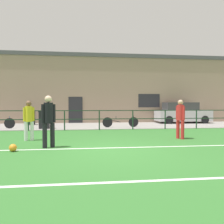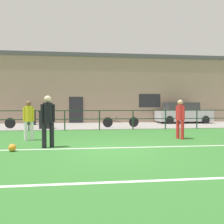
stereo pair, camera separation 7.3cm
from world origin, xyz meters
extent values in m
cube|color=#33702D|center=(0.00, 0.00, -0.02)|extent=(60.00, 44.00, 0.04)
cube|color=white|center=(0.00, 0.42, 0.00)|extent=(36.00, 0.11, 0.00)
cube|color=white|center=(0.00, -2.95, 0.00)|extent=(36.00, 0.11, 0.00)
cube|color=gray|center=(0.00, 8.50, 0.01)|extent=(48.00, 5.00, 0.02)
cylinder|color=#193823|center=(-4.00, 6.00, 0.57)|extent=(0.07, 0.07, 1.15)
cylinder|color=#193823|center=(-2.00, 6.00, 0.57)|extent=(0.07, 0.07, 1.15)
cylinder|color=#193823|center=(0.00, 6.00, 0.57)|extent=(0.07, 0.07, 1.15)
cylinder|color=#193823|center=(2.00, 6.00, 0.57)|extent=(0.07, 0.07, 1.15)
cylinder|color=#193823|center=(4.00, 6.00, 0.57)|extent=(0.07, 0.07, 1.15)
cylinder|color=#193823|center=(6.00, 6.00, 0.57)|extent=(0.07, 0.07, 1.15)
cube|color=#193823|center=(0.00, 6.00, 1.13)|extent=(36.00, 0.04, 0.04)
cube|color=#193823|center=(0.00, 6.00, 0.63)|extent=(36.00, 0.04, 0.04)
cube|color=gray|center=(0.00, 12.20, 2.66)|extent=(28.00, 2.40, 5.32)
cube|color=#232328|center=(-1.58, 10.98, 1.05)|extent=(1.10, 0.04, 2.10)
cube|color=#232328|center=(4.44, 10.98, 1.81)|extent=(1.80, 0.04, 1.10)
cube|color=#4C4C51|center=(0.00, 12.20, 5.47)|extent=(28.00, 2.56, 0.30)
cylinder|color=black|center=(-2.17, 0.67, 0.42)|extent=(0.15, 0.15, 0.84)
cylinder|color=black|center=(-1.94, 0.78, 0.42)|extent=(0.15, 0.15, 0.84)
cylinder|color=black|center=(-2.06, 0.73, 1.19)|extent=(0.31, 0.31, 0.70)
sphere|color=beige|center=(-2.06, 0.73, 1.66)|extent=(0.24, 0.24, 0.24)
cylinder|color=black|center=(-2.23, 0.64, 1.17)|extent=(0.11, 0.11, 0.62)
cylinder|color=black|center=(-1.89, 0.81, 1.17)|extent=(0.11, 0.11, 0.62)
cylinder|color=red|center=(3.19, 2.22, 0.40)|extent=(0.15, 0.15, 0.80)
cylinder|color=red|center=(3.30, 1.99, 0.40)|extent=(0.15, 0.15, 0.80)
cylinder|color=red|center=(3.24, 2.10, 1.13)|extent=(0.29, 0.29, 0.66)
sphere|color=tan|center=(3.24, 2.10, 1.57)|extent=(0.23, 0.23, 0.23)
cylinder|color=red|center=(3.17, 2.26, 1.11)|extent=(0.10, 0.10, 0.59)
cylinder|color=red|center=(3.32, 1.94, 1.11)|extent=(0.10, 0.10, 0.59)
cylinder|color=white|center=(-3.22, 2.36, 0.39)|extent=(0.14, 0.14, 0.77)
cylinder|color=white|center=(-3.00, 2.46, 0.39)|extent=(0.14, 0.14, 0.77)
cylinder|color=gold|center=(-3.11, 2.41, 1.09)|extent=(0.29, 0.29, 0.64)
sphere|color=brown|center=(-3.11, 2.41, 1.52)|extent=(0.22, 0.22, 0.22)
cylinder|color=gold|center=(-3.27, 2.34, 1.08)|extent=(0.10, 0.10, 0.57)
cylinder|color=gold|center=(-2.95, 2.48, 1.08)|extent=(0.10, 0.10, 0.57)
sphere|color=orange|center=(-3.07, 0.20, 0.12)|extent=(0.24, 0.24, 0.24)
cube|color=#B7B7BC|center=(6.92, 10.01, 0.60)|extent=(4.23, 1.65, 0.83)
cube|color=#373738|center=(6.71, 10.01, 1.34)|extent=(2.54, 1.39, 0.64)
cylinder|color=black|center=(5.48, 9.22, 0.32)|extent=(0.60, 0.18, 0.60)
cylinder|color=black|center=(8.36, 9.22, 0.32)|extent=(0.60, 0.18, 0.60)
cylinder|color=black|center=(5.48, 10.80, 0.32)|extent=(0.60, 0.18, 0.60)
cylinder|color=black|center=(8.36, 10.80, 0.32)|extent=(0.60, 0.18, 0.60)
cylinder|color=black|center=(-5.40, 7.20, 0.34)|extent=(0.64, 0.04, 0.64)
cylinder|color=#234C99|center=(-5.40, 7.20, 0.61)|extent=(0.03, 0.03, 0.28)
cylinder|color=black|center=(0.60, 7.20, 0.34)|extent=(0.64, 0.04, 0.64)
cylinder|color=black|center=(2.30, 7.20, 0.34)|extent=(0.64, 0.04, 0.64)
cube|color=black|center=(1.45, 7.20, 0.55)|extent=(1.33, 0.04, 0.04)
cube|color=black|center=(1.03, 7.20, 0.45)|extent=(0.83, 0.03, 0.23)
cylinder|color=black|center=(1.15, 7.20, 0.65)|extent=(0.03, 0.03, 0.20)
cylinder|color=black|center=(2.30, 7.20, 0.62)|extent=(0.03, 0.03, 0.28)
cube|color=black|center=(-4.79, 9.64, 0.51)|extent=(0.63, 0.53, 0.97)
cube|color=black|center=(-4.79, 9.64, 1.03)|extent=(0.67, 0.57, 0.08)
cube|color=black|center=(-3.29, 6.90, 0.53)|extent=(0.58, 0.48, 1.02)
cube|color=black|center=(-3.29, 6.90, 1.08)|extent=(0.61, 0.52, 0.08)
camera|label=1|loc=(-0.81, -7.09, 1.46)|focal=35.99mm
camera|label=2|loc=(-0.74, -7.10, 1.46)|focal=35.99mm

